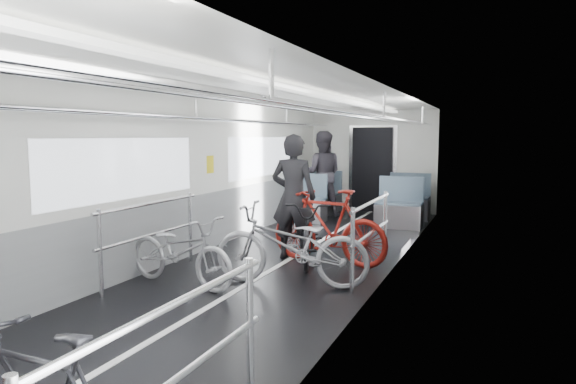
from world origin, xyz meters
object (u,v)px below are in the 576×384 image
person_standing (294,197)px  bike_right_mid (290,245)px  bike_left_far (180,251)px  person_seated (322,174)px  bike_right_far (328,226)px  bike_aisle (309,231)px

person_standing → bike_right_mid: bearing=106.3°
bike_left_far → person_seated: person_seated is taller
bike_right_far → bike_aisle: (-0.29, -0.01, -0.08)m
bike_aisle → person_standing: bearing=142.6°
bike_left_far → bike_right_far: 2.15m
bike_left_far → person_standing: bearing=-12.6°
bike_left_far → bike_right_mid: (1.24, 0.48, 0.07)m
bike_left_far → bike_right_mid: size_ratio=0.86×
bike_right_far → person_standing: bearing=-90.0°
bike_right_far → person_seated: 4.44m
bike_right_mid → person_standing: bearing=-167.7°
person_seated → bike_right_mid: bearing=88.1°
bike_right_far → person_standing: (-0.57, 0.09, 0.38)m
bike_left_far → person_standing: person_standing is taller
bike_aisle → person_seated: size_ratio=0.90×
bike_left_far → bike_right_mid: bike_right_mid is taller
bike_left_far → person_seated: (-0.18, 5.85, 0.53)m
bike_left_far → person_seated: size_ratio=0.85×
person_standing → bike_aisle: bearing=156.4°
bike_right_far → bike_aisle: size_ratio=1.04×
bike_right_mid → bike_aisle: size_ratio=1.10×
bike_aisle → person_seated: bearing=88.4°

